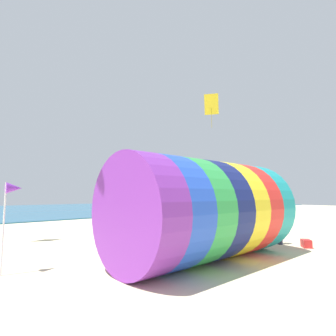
# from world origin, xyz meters

# --- Properties ---
(ground_plane) EXTENTS (120.00, 120.00, 0.00)m
(ground_plane) POSITION_xyz_m (0.00, 0.00, 0.00)
(ground_plane) COLOR beige
(giant_inflatable_tube) EXTENTS (7.30, 3.84, 3.72)m
(giant_inflatable_tube) POSITION_xyz_m (1.38, 0.13, 1.86)
(giant_inflatable_tube) COLOR purple
(giant_inflatable_tube) RESTS_ON ground
(kite_handler) EXTENTS (0.25, 0.38, 1.62)m
(kite_handler) POSITION_xyz_m (6.50, -0.34, 0.82)
(kite_handler) COLOR #383D56
(kite_handler) RESTS_ON ground
(kite_yellow_diamond) EXTENTS (1.03, 1.17, 2.60)m
(kite_yellow_diamond) POSITION_xyz_m (9.34, 5.93, 9.33)
(kite_yellow_diamond) COLOR yellow
(beach_flag) EXTENTS (0.47, 0.36, 2.79)m
(beach_flag) POSITION_xyz_m (-4.38, 3.03, 2.48)
(beach_flag) COLOR silver
(beach_flag) RESTS_ON ground
(cooler_box) EXTENTS (0.63, 0.60, 0.36)m
(cooler_box) POSITION_xyz_m (6.63, -1.49, 0.18)
(cooler_box) COLOR red
(cooler_box) RESTS_ON ground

